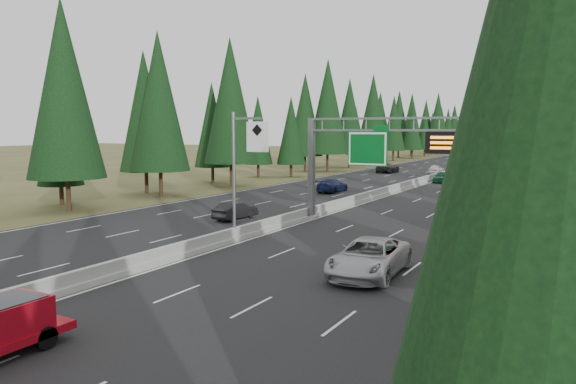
{
  "coord_description": "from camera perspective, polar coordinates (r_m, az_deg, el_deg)",
  "views": [
    {
      "loc": [
        19.57,
        -3.55,
        7.03
      ],
      "look_at": [
        6.57,
        20.0,
        4.02
      ],
      "focal_mm": 35.0,
      "sensor_mm": 36.0,
      "label": 1
    }
  ],
  "objects": [
    {
      "name": "road",
      "position": [
        86.1,
        15.67,
        1.51
      ],
      "size": [
        32.0,
        260.0,
        0.08
      ],
      "primitive_type": "cube",
      "color": "black",
      "rests_on": "ground"
    },
    {
      "name": "shoulder_left",
      "position": [
        91.8,
        4.79,
        2.0
      ],
      "size": [
        3.6,
        260.0,
        0.06
      ],
      "primitive_type": "cube",
      "color": "#3F441F",
      "rests_on": "ground"
    },
    {
      "name": "median_barrier",
      "position": [
        86.07,
        15.68,
        1.75
      ],
      "size": [
        0.7,
        260.0,
        0.85
      ],
      "color": "#999994",
      "rests_on": "road"
    },
    {
      "name": "sign_gantry",
      "position": [
        39.92,
        13.42,
        3.69
      ],
      "size": [
        16.75,
        0.98,
        7.8
      ],
      "color": "slate",
      "rests_on": "road"
    },
    {
      "name": "hov_sign_pole",
      "position": [
        34.34,
        -4.75,
        2.52
      ],
      "size": [
        2.8,
        0.5,
        8.0
      ],
      "color": "slate",
      "rests_on": "road"
    },
    {
      "name": "tree_row_left",
      "position": [
        87.37,
        0.64,
        7.84
      ],
      "size": [
        11.23,
        243.51,
        18.55
      ],
      "color": "black",
      "rests_on": "ground"
    },
    {
      "name": "silver_minivan",
      "position": [
        27.22,
        8.25,
        -6.59
      ],
      "size": [
        3.22,
        6.37,
        1.73
      ],
      "primitive_type": "imported",
      "rotation": [
        0.0,
        0.0,
        0.06
      ],
      "color": "#ABABAF",
      "rests_on": "road"
    },
    {
      "name": "car_ahead_green",
      "position": [
        76.17,
        15.38,
        1.49
      ],
      "size": [
        1.81,
        4.36,
        1.48
      ],
      "primitive_type": "imported",
      "rotation": [
        0.0,
        0.0,
        0.02
      ],
      "color": "#124F2E",
      "rests_on": "road"
    },
    {
      "name": "car_ahead_dkred",
      "position": [
        80.38,
        24.38,
        1.45
      ],
      "size": [
        1.79,
        4.98,
        1.64
      ],
      "primitive_type": "imported",
      "rotation": [
        0.0,
        0.0,
        -0.01
      ],
      "color": "#560C12",
      "rests_on": "road"
    },
    {
      "name": "car_ahead_dkgrey",
      "position": [
        92.92,
        24.77,
        2.0
      ],
      "size": [
        2.18,
        5.32,
        1.54
      ],
      "primitive_type": "imported",
      "rotation": [
        0.0,
        0.0,
        0.0
      ],
      "color": "black",
      "rests_on": "road"
    },
    {
      "name": "car_ahead_white",
      "position": [
        108.46,
        21.78,
        2.69
      ],
      "size": [
        2.77,
        5.79,
        1.59
      ],
      "primitive_type": "imported",
      "rotation": [
        0.0,
        0.0,
        0.02
      ],
      "color": "silver",
      "rests_on": "road"
    },
    {
      "name": "car_ahead_far",
      "position": [
        124.58,
        20.56,
        3.15
      ],
      "size": [
        1.88,
        4.56,
        1.55
      ],
      "primitive_type": "imported",
      "rotation": [
        0.0,
        0.0,
        -0.01
      ],
      "color": "black",
      "rests_on": "road"
    },
    {
      "name": "car_onc_near",
      "position": [
        43.64,
        -5.36,
        -1.89
      ],
      "size": [
        1.72,
        4.22,
        1.36
      ],
      "primitive_type": "imported",
      "rotation": [
        0.0,
        0.0,
        3.07
      ],
      "color": "black",
      "rests_on": "road"
    },
    {
      "name": "car_onc_blue",
      "position": [
        62.37,
        4.49,
        0.67
      ],
      "size": [
        2.14,
        5.14,
        1.48
      ],
      "primitive_type": "imported",
      "rotation": [
        0.0,
        0.0,
        3.15
      ],
      "color": "#151E4B",
      "rests_on": "road"
    },
    {
      "name": "car_onc_white",
      "position": [
        90.11,
        14.78,
        2.23
      ],
      "size": [
        1.85,
        4.36,
        1.47
      ],
      "primitive_type": "imported",
      "rotation": [
        0.0,
        0.0,
        3.17
      ],
      "color": "silver",
      "rests_on": "road"
    },
    {
      "name": "car_onc_far",
      "position": [
        91.79,
        10.12,
        2.44
      ],
      "size": [
        2.67,
        5.58,
        1.54
      ],
      "primitive_type": "imported",
      "rotation": [
        0.0,
        0.0,
        3.16
      ],
      "color": "black",
      "rests_on": "road"
    }
  ]
}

